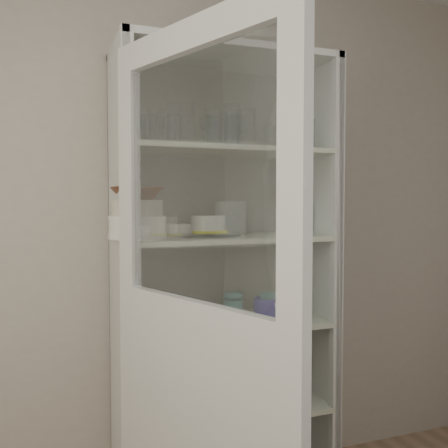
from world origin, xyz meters
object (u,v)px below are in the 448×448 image
object	(u,v)px
goblet_1	(217,133)
pantry_cabinet	(219,301)
goblet_2	(243,133)
mug_blue	(267,308)
white_ramekin	(208,223)
white_canister	(142,312)
cream_dish	(181,405)
glass_platter	(208,234)
mug_teal	(270,305)
plate_stack_back	(180,229)
cream_bowl	(137,208)
goblet_3	(270,137)
teal_jar	(233,307)
goblet_0	(148,129)
measuring_cups	(192,323)
grey_bowl_stack	(291,218)
plate_stack_front	(138,227)
mug_white	(282,311)
tin_box	(247,398)
yellow_trivet	(208,231)
cupboard_door	(197,370)

from	to	relation	value
goblet_1	pantry_cabinet	bearing A→B (deg)	-98.70
goblet_2	mug_blue	world-z (taller)	goblet_2
white_ramekin	white_canister	world-z (taller)	white_ramekin
white_ramekin	cream_dish	bearing A→B (deg)	-176.41
glass_platter	mug_teal	bearing A→B (deg)	4.38
white_ramekin	pantry_cabinet	bearing A→B (deg)	40.39
pantry_cabinet	plate_stack_back	world-z (taller)	pantry_cabinet
goblet_1	cream_bowl	bearing A→B (deg)	-159.87
cream_bowl	goblet_1	bearing A→B (deg)	20.13
glass_platter	mug_teal	distance (m)	0.48
goblet_3	teal_jar	size ratio (longest dim) A/B	1.45
cream_bowl	white_ramekin	bearing A→B (deg)	4.66
goblet_0	cream_bowl	bearing A→B (deg)	-120.31
measuring_cups	white_canister	xyz separation A→B (m)	(-0.21, 0.08, 0.05)
pantry_cabinet	grey_bowl_stack	xyz separation A→B (m)	(0.36, -0.06, 0.40)
goblet_2	grey_bowl_stack	world-z (taller)	goblet_2
white_ramekin	teal_jar	distance (m)	0.43
measuring_cups	goblet_3	bearing A→B (deg)	21.27
plate_stack_back	plate_stack_front	bearing A→B (deg)	-148.04
grey_bowl_stack	mug_white	xyz separation A→B (m)	(-0.10, -0.10, -0.44)
plate_stack_front	teal_jar	world-z (taller)	plate_stack_front
plate_stack_back	mug_teal	world-z (taller)	plate_stack_back
mug_teal	white_ramekin	bearing A→B (deg)	-175.34
glass_platter	mug_teal	size ratio (longest dim) A/B	2.59
goblet_0	plate_stack_back	size ratio (longest dim) A/B	0.97
plate_stack_back	tin_box	bearing A→B (deg)	-26.50
mug_blue	tin_box	bearing A→B (deg)	-160.75
cream_bowl	mug_white	distance (m)	0.83
goblet_2	goblet_3	world-z (taller)	goblet_2
teal_jar	goblet_3	bearing A→B (deg)	22.21
goblet_1	yellow_trivet	bearing A→B (deg)	-124.93
plate_stack_back	grey_bowl_stack	bearing A→B (deg)	-10.96
goblet_1	plate_stack_back	xyz separation A→B (m)	(-0.19, -0.01, -0.46)
glass_platter	measuring_cups	xyz separation A→B (m)	(-0.10, -0.06, -0.39)
cream_dish	goblet_1	bearing A→B (deg)	31.38
plate_stack_front	measuring_cups	xyz separation A→B (m)	(0.23, -0.03, -0.43)
glass_platter	tin_box	world-z (taller)	glass_platter
cream_bowl	mug_blue	distance (m)	0.78
pantry_cabinet	white_ramekin	distance (m)	0.40
grey_bowl_stack	tin_box	distance (m)	0.89
cream_bowl	white_canister	size ratio (longest dim) A/B	1.55
goblet_3	yellow_trivet	bearing A→B (deg)	-161.87
plate_stack_back	cream_bowl	distance (m)	0.29
goblet_1	plate_stack_back	size ratio (longest dim) A/B	0.98
white_canister	teal_jar	bearing A→B (deg)	0.65
plate_stack_back	cream_dish	bearing A→B (deg)	-103.94
pantry_cabinet	cupboard_door	size ratio (longest dim) A/B	1.05
measuring_cups	glass_platter	bearing A→B (deg)	31.92
yellow_trivet	mug_teal	world-z (taller)	yellow_trivet
cupboard_door	goblet_1	distance (m)	1.22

